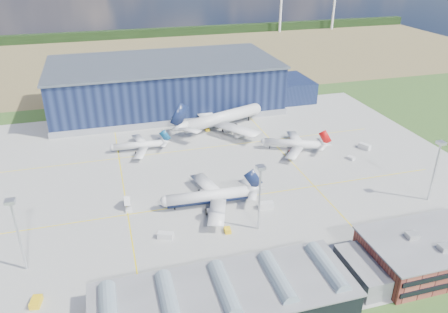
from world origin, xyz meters
TOP-DOWN VIEW (x-y plane):
  - ground at (0.00, 0.00)m, footprint 600.00×600.00m
  - apron at (0.00, 10.00)m, footprint 220.00×160.00m
  - farmland at (0.00, 220.00)m, footprint 600.00×220.00m
  - treeline at (0.00, 300.00)m, footprint 600.00×8.00m
  - hangar at (2.81, 94.80)m, footprint 145.00×62.00m
  - ops_building at (55.01, -60.00)m, footprint 46.00×23.00m
  - glass_concourse at (-6.45, -60.00)m, footprint 78.00×23.00m
  - light_mast_west at (-60.00, -30.00)m, footprint 2.60×2.60m
  - light_mast_center at (10.00, -30.00)m, footprint 2.60×2.60m
  - light_mast_east at (75.00, -30.00)m, footprint 2.60×2.60m
  - airliner_navy at (-2.31, -12.00)m, footprint 39.14×38.37m
  - airliner_red at (44.92, 22.00)m, footprint 41.75×41.42m
  - airliner_widebody at (21.78, 55.00)m, footprint 69.80×69.11m
  - airliner_regional at (-21.04, 40.00)m, footprint 29.19×28.63m
  - gse_tug_a at (-56.01, -45.36)m, footprint 3.21×4.45m
  - gse_tug_b at (-0.06, -28.87)m, footprint 2.24×3.15m
  - gse_van_a at (-19.70, -26.72)m, footprint 5.28×3.88m
  - gse_cart_a at (65.36, 6.61)m, footprint 3.23×3.77m
  - gse_van_b at (76.84, 14.34)m, footprint 4.60×5.87m
  - gse_tug_c at (13.92, 54.43)m, footprint 1.93×3.05m
  - gse_van_c at (16.80, -19.30)m, footprint 5.31×3.06m
  - airstair at (-29.47, -5.34)m, footprint 2.59×5.48m
  - car_a at (43.47, -48.00)m, footprint 4.24×2.49m
  - car_b at (63.58, -48.00)m, footprint 3.78×2.30m

SIDE VIEW (x-z plane):
  - ground at x=0.00m, z-range 0.00..0.00m
  - farmland at x=0.00m, z-range -0.01..0.01m
  - apron at x=0.00m, z-range -0.01..0.07m
  - car_b at x=63.58m, z-range 0.00..1.18m
  - gse_tug_b at x=-0.06m, z-range 0.00..1.30m
  - gse_tug_c at x=13.92m, z-range 0.00..1.33m
  - car_a at x=43.47m, z-range 0.00..1.35m
  - gse_cart_a at x=65.36m, z-range 0.00..1.38m
  - gse_tug_a at x=-56.01m, z-range 0.00..1.69m
  - gse_van_a at x=-19.70m, z-range 0.00..2.11m
  - gse_van_c at x=16.80m, z-range 0.00..2.42m
  - gse_van_b at x=76.84m, z-range 0.00..2.45m
  - airstair at x=-29.47m, z-range 0.00..3.40m
  - glass_concourse at x=-6.45m, z-range -0.61..7.99m
  - treeline at x=0.00m, z-range 0.00..8.00m
  - airliner_regional at x=-21.04m, z-range 0.00..8.98m
  - ops_building at x=55.01m, z-range -0.66..10.24m
  - airliner_red at x=44.92m, z-range 0.00..10.33m
  - airliner_navy at x=-2.31m, z-range 0.00..12.21m
  - airliner_widebody at x=21.78m, z-range 0.00..17.81m
  - hangar at x=2.81m, z-range -1.43..24.67m
  - light_mast_west at x=-60.00m, z-range 3.93..26.93m
  - light_mast_center at x=10.00m, z-range 3.93..26.93m
  - light_mast_east at x=75.00m, z-range 3.93..26.93m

